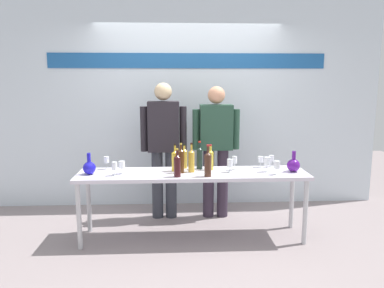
% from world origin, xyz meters
% --- Properties ---
extents(ground_plane, '(10.00, 10.00, 0.00)m').
position_xyz_m(ground_plane, '(0.00, 0.00, 0.00)').
color(ground_plane, gray).
extents(back_wall, '(5.34, 0.11, 3.00)m').
position_xyz_m(back_wall, '(0.00, 1.24, 1.50)').
color(back_wall, silver).
rests_on(back_wall, ground).
extents(display_table, '(2.51, 0.56, 0.75)m').
position_xyz_m(display_table, '(0.00, 0.00, 0.69)').
color(display_table, silver).
rests_on(display_table, ground).
extents(decanter_blue_left, '(0.14, 0.14, 0.23)m').
position_xyz_m(decanter_blue_left, '(-1.11, -0.03, 0.83)').
color(decanter_blue_left, '#1D19BE').
rests_on(decanter_blue_left, display_table).
extents(decanter_blue_right, '(0.14, 0.14, 0.23)m').
position_xyz_m(decanter_blue_right, '(1.11, -0.03, 0.83)').
color(decanter_blue_right, '#561685').
rests_on(decanter_blue_right, display_table).
extents(presenter_left, '(0.58, 0.22, 1.72)m').
position_xyz_m(presenter_left, '(-0.33, 0.66, 0.98)').
color(presenter_left, '#32353E').
rests_on(presenter_left, ground).
extents(presenter_right, '(0.59, 0.22, 1.68)m').
position_xyz_m(presenter_right, '(0.33, 0.66, 0.96)').
color(presenter_right, '#332838').
rests_on(presenter_right, ground).
extents(wine_bottle_0, '(0.07, 0.07, 0.33)m').
position_xyz_m(wine_bottle_0, '(-0.13, -0.01, 0.89)').
color(wine_bottle_0, '#49270F').
rests_on(wine_bottle_0, display_table).
extents(wine_bottle_1, '(0.08, 0.08, 0.30)m').
position_xyz_m(wine_bottle_1, '(-0.19, 0.07, 0.88)').
color(wine_bottle_1, gold).
rests_on(wine_bottle_1, display_table).
extents(wine_bottle_2, '(0.07, 0.07, 0.30)m').
position_xyz_m(wine_bottle_2, '(-0.17, -0.18, 0.88)').
color(wine_bottle_2, '#381417').
rests_on(wine_bottle_2, display_table).
extents(wine_bottle_3, '(0.07, 0.07, 0.32)m').
position_xyz_m(wine_bottle_3, '(-0.01, 0.02, 0.89)').
color(wine_bottle_3, gold).
rests_on(wine_bottle_3, display_table).
extents(wine_bottle_4, '(0.07, 0.07, 0.28)m').
position_xyz_m(wine_bottle_4, '(-0.09, 0.21, 0.88)').
color(wine_bottle_4, gold).
rests_on(wine_bottle_4, display_table).
extents(wine_bottle_5, '(0.07, 0.07, 0.29)m').
position_xyz_m(wine_bottle_5, '(0.21, 0.11, 0.88)').
color(wine_bottle_5, gold).
rests_on(wine_bottle_5, display_table).
extents(wine_bottle_6, '(0.07, 0.07, 0.34)m').
position_xyz_m(wine_bottle_6, '(0.15, -0.18, 0.89)').
color(wine_bottle_6, '#44281B').
rests_on(wine_bottle_6, display_table).
extents(wine_bottle_7, '(0.07, 0.07, 0.32)m').
position_xyz_m(wine_bottle_7, '(0.09, 0.16, 0.89)').
color(wine_bottle_7, '#1C2E28').
rests_on(wine_bottle_7, display_table).
extents(wine_glass_left_0, '(0.07, 0.07, 0.14)m').
position_xyz_m(wine_glass_left_0, '(-0.76, -0.03, 0.85)').
color(wine_glass_left_0, white).
rests_on(wine_glass_left_0, display_table).
extents(wine_glass_left_1, '(0.06, 0.06, 0.15)m').
position_xyz_m(wine_glass_left_1, '(-0.83, -0.10, 0.85)').
color(wine_glass_left_1, white).
rests_on(wine_glass_left_1, display_table).
extents(wine_glass_left_2, '(0.06, 0.06, 0.14)m').
position_xyz_m(wine_glass_left_2, '(-0.97, 0.21, 0.86)').
color(wine_glass_left_2, white).
rests_on(wine_glass_left_2, display_table).
extents(wine_glass_right_0, '(0.06, 0.06, 0.16)m').
position_xyz_m(wine_glass_right_0, '(0.48, 0.09, 0.86)').
color(wine_glass_right_0, white).
rests_on(wine_glass_right_0, display_table).
extents(wine_glass_right_1, '(0.06, 0.06, 0.14)m').
position_xyz_m(wine_glass_right_1, '(0.93, 0.22, 0.85)').
color(wine_glass_right_1, white).
rests_on(wine_glass_right_1, display_table).
extents(wine_glass_right_2, '(0.06, 0.06, 0.15)m').
position_xyz_m(wine_glass_right_2, '(0.41, -0.01, 0.85)').
color(wine_glass_right_2, white).
rests_on(wine_glass_right_2, display_table).
extents(wine_glass_right_3, '(0.07, 0.07, 0.16)m').
position_xyz_m(wine_glass_right_3, '(0.82, -0.01, 0.87)').
color(wine_glass_right_3, white).
rests_on(wine_glass_right_3, display_table).
extents(wine_glass_right_4, '(0.06, 0.06, 0.13)m').
position_xyz_m(wine_glass_right_4, '(0.80, 0.21, 0.84)').
color(wine_glass_right_4, white).
rests_on(wine_glass_right_4, display_table).
extents(wine_glass_right_5, '(0.07, 0.07, 0.15)m').
position_xyz_m(wine_glass_right_5, '(0.89, -0.14, 0.86)').
color(wine_glass_right_5, white).
rests_on(wine_glass_right_5, display_table).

